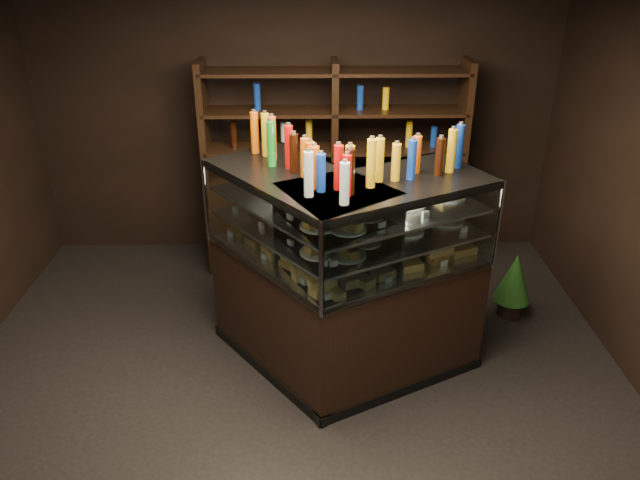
# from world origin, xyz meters

# --- Properties ---
(ground) EXTENTS (5.00, 5.00, 0.00)m
(ground) POSITION_xyz_m (0.00, 0.00, 0.00)
(ground) COLOR black
(ground) RESTS_ON ground
(room_shell) EXTENTS (5.02, 5.02, 3.01)m
(room_shell) POSITION_xyz_m (0.00, 0.00, 1.94)
(room_shell) COLOR black
(room_shell) RESTS_ON ground
(display_case) EXTENTS (2.09, 1.55, 1.53)m
(display_case) POSITION_xyz_m (0.35, 0.43, 0.51)
(display_case) COLOR black
(display_case) RESTS_ON ground
(food_display) EXTENTS (1.69, 1.11, 0.47)m
(food_display) POSITION_xyz_m (0.35, 0.42, 1.15)
(food_display) COLOR #B88042
(food_display) RESTS_ON display_case
(bottles_top) EXTENTS (1.52, 0.97, 0.30)m
(bottles_top) POSITION_xyz_m (0.35, 0.43, 1.67)
(bottles_top) COLOR #D8590A
(bottles_top) RESTS_ON display_case
(potted_conifer) EXTENTS (0.31, 0.31, 0.67)m
(potted_conifer) POSITION_xyz_m (1.86, 1.09, 0.38)
(potted_conifer) COLOR black
(potted_conifer) RESTS_ON ground
(back_shelving) EXTENTS (2.40, 0.43, 2.00)m
(back_shelving) POSITION_xyz_m (0.36, 2.05, 0.61)
(back_shelving) COLOR black
(back_shelving) RESTS_ON ground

